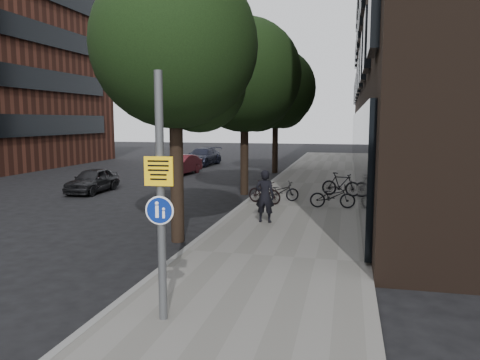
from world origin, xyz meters
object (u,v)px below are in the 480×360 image
(signpost, at_px, (161,197))
(pedestrian, at_px, (265,196))
(parked_bike_facade_near, at_px, (333,196))
(parked_car_near, at_px, (92,180))

(signpost, height_order, pedestrian, signpost)
(signpost, bearing_deg, parked_bike_facade_near, 72.52)
(signpost, distance_m, parked_bike_facade_near, 10.89)
(signpost, distance_m, parked_car_near, 15.38)
(signpost, xyz_separation_m, parked_bike_facade_near, (2.35, 10.52, -1.57))
(signpost, height_order, parked_bike_facade_near, signpost)
(parked_bike_facade_near, relative_size, parked_car_near, 0.50)
(parked_car_near, bearing_deg, pedestrian, -29.89)
(pedestrian, distance_m, parked_bike_facade_near, 3.60)
(signpost, distance_m, pedestrian, 7.66)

